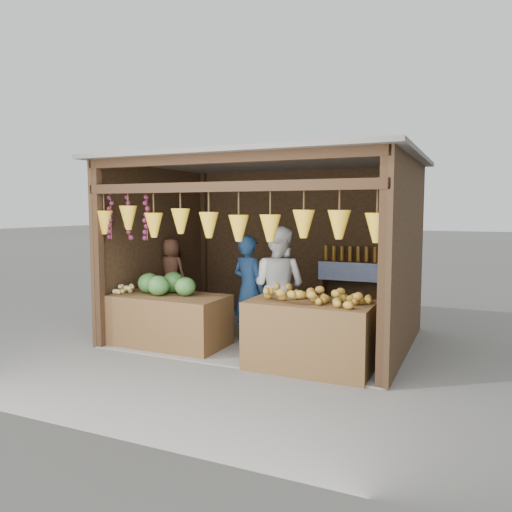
{
  "coord_description": "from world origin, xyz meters",
  "views": [
    {
      "loc": [
        2.87,
        -6.78,
        1.94
      ],
      "look_at": [
        -0.15,
        -0.1,
        1.24
      ],
      "focal_mm": 35.0,
      "sensor_mm": 36.0,
      "label": 1
    }
  ],
  "objects_px": {
    "man_standing": "(249,289)",
    "vendor_seated": "(171,272)",
    "counter_left": "(169,320)",
    "counter_right": "(311,335)",
    "woman_standing": "(278,286)"
  },
  "relations": [
    {
      "from": "man_standing",
      "to": "vendor_seated",
      "type": "xyz_separation_m",
      "value": [
        -1.66,
        0.49,
        0.11
      ]
    },
    {
      "from": "counter_left",
      "to": "man_standing",
      "type": "height_order",
      "value": "man_standing"
    },
    {
      "from": "counter_right",
      "to": "vendor_seated",
      "type": "relative_size",
      "value": 1.33
    },
    {
      "from": "counter_left",
      "to": "man_standing",
      "type": "distance_m",
      "value": 1.21
    },
    {
      "from": "counter_left",
      "to": "vendor_seated",
      "type": "relative_size",
      "value": 1.42
    },
    {
      "from": "counter_left",
      "to": "vendor_seated",
      "type": "bearing_deg",
      "value": 122.4
    },
    {
      "from": "woman_standing",
      "to": "vendor_seated",
      "type": "height_order",
      "value": "woman_standing"
    },
    {
      "from": "woman_standing",
      "to": "man_standing",
      "type": "bearing_deg",
      "value": 11.44
    },
    {
      "from": "woman_standing",
      "to": "vendor_seated",
      "type": "xyz_separation_m",
      "value": [
        -2.11,
        0.46,
        0.04
      ]
    },
    {
      "from": "counter_left",
      "to": "woman_standing",
      "type": "xyz_separation_m",
      "value": [
        1.39,
        0.67,
        0.48
      ]
    },
    {
      "from": "man_standing",
      "to": "woman_standing",
      "type": "bearing_deg",
      "value": -157.11
    },
    {
      "from": "counter_right",
      "to": "vendor_seated",
      "type": "height_order",
      "value": "vendor_seated"
    },
    {
      "from": "woman_standing",
      "to": "counter_right",
      "type": "bearing_deg",
      "value": 140.88
    },
    {
      "from": "counter_right",
      "to": "woman_standing",
      "type": "bearing_deg",
      "value": 132.52
    },
    {
      "from": "counter_left",
      "to": "woman_standing",
      "type": "distance_m",
      "value": 1.62
    }
  ]
}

